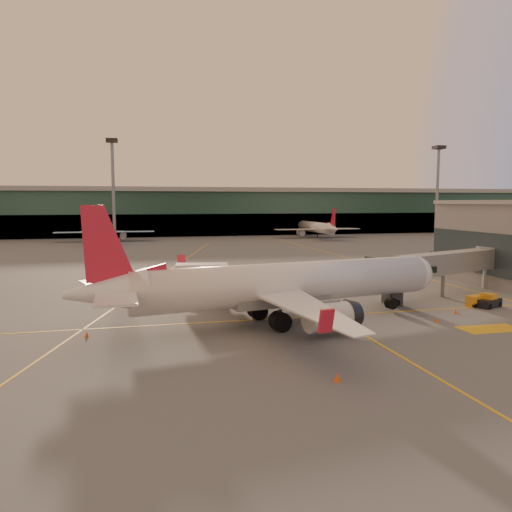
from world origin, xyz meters
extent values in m
plane|color=#4C4F54|center=(0.00, 0.00, 0.00)|extent=(600.00, 600.00, 0.00)
cube|color=gold|center=(0.00, 5.00, 0.01)|extent=(80.00, 0.25, 0.01)
cube|color=gold|center=(-10.00, 45.00, 0.01)|extent=(31.30, 115.98, 0.01)
cube|color=gold|center=(30.00, 70.00, 0.01)|extent=(0.25, 160.00, 0.01)
cube|color=gold|center=(5.00, -8.00, 0.01)|extent=(0.25, 30.00, 0.01)
cube|color=gold|center=(18.00, -4.00, 0.01)|extent=(6.00, 3.00, 0.01)
cube|color=#19382D|center=(0.00, 142.00, 8.00)|extent=(400.00, 18.00, 16.00)
cube|color=gray|center=(0.00, 142.00, 16.80)|extent=(400.00, 20.00, 1.60)
cube|color=black|center=(0.00, 133.50, 4.00)|extent=(400.00, 1.00, 8.00)
cube|color=#2D3D47|center=(33.05, 18.00, 5.00)|extent=(0.30, 21.60, 6.00)
cylinder|color=slate|center=(-20.00, 66.00, 12.50)|extent=(0.70, 0.70, 25.00)
cube|color=black|center=(-20.00, 66.00, 25.20)|extent=(2.40, 2.40, 0.80)
cube|color=slate|center=(-20.00, 66.00, 0.25)|extent=(1.60, 1.60, 0.50)
cylinder|color=slate|center=(55.00, 62.00, 12.50)|extent=(0.70, 0.70, 25.00)
cube|color=black|center=(55.00, 62.00, 25.20)|extent=(2.40, 2.40, 0.80)
cube|color=slate|center=(55.00, 62.00, 0.25)|extent=(1.60, 1.60, 0.50)
cylinder|color=silver|center=(-0.36, 3.09, 4.14)|extent=(32.49, 9.72, 4.14)
sphere|color=silver|center=(15.53, 5.91, 4.14)|extent=(4.06, 4.06, 4.06)
cube|color=black|center=(16.69, 6.12, 4.66)|extent=(2.31, 2.98, 0.72)
cone|color=silver|center=(-18.18, -0.07, 4.45)|extent=(7.66, 5.11, 3.94)
cube|color=silver|center=(-17.17, -3.49, 4.56)|extent=(3.58, 6.81, 0.21)
cylinder|color=silver|center=(1.52, -2.97, 1.86)|extent=(4.73, 3.41, 2.69)
cylinder|color=black|center=(-2.21, 0.03, 0.93)|extent=(2.09, 1.75, 1.86)
cylinder|color=black|center=(-2.21, 0.03, 1.50)|extent=(0.37, 0.37, 1.14)
cube|color=silver|center=(-18.41, 3.48, 4.56)|extent=(5.25, 7.40, 0.21)
cylinder|color=silver|center=(-0.68, 9.43, 1.86)|extent=(4.73, 3.41, 2.69)
cylinder|color=black|center=(-3.15, 5.33, 0.93)|extent=(2.09, 1.75, 1.86)
cylinder|color=black|center=(-3.15, 5.33, 1.50)|extent=(0.37, 0.37, 1.14)
cube|color=slate|center=(-1.52, 2.89, 2.80)|extent=(10.65, 5.05, 1.66)
cylinder|color=black|center=(12.43, 5.36, 0.93)|extent=(1.43, 1.04, 1.30)
cube|color=slate|center=(23.27, 11.74, 4.44)|extent=(22.43, 10.93, 2.70)
cube|color=#2D3035|center=(13.03, 8.09, 4.44)|extent=(4.41, 4.41, 3.00)
cube|color=#2D3035|center=(14.53, 8.99, 1.20)|extent=(1.60, 2.40, 2.40)
cylinder|color=black|center=(14.53, 7.89, 0.40)|extent=(0.80, 0.40, 0.80)
cylinder|color=black|center=(14.53, 10.09, 0.40)|extent=(0.80, 0.40, 0.80)
cylinder|color=slate|center=(23.27, 11.74, 1.57)|extent=(0.50, 0.50, 3.14)
cylinder|color=slate|center=(34.00, 16.00, 4.44)|extent=(4.40, 4.40, 3.00)
cylinder|color=slate|center=(34.00, 16.00, 1.57)|extent=(2.40, 2.40, 3.14)
cube|color=#AC4218|center=(-7.48, 14.90, 0.81)|extent=(3.78, 3.05, 1.62)
cube|color=silver|center=(-7.80, 14.95, 3.35)|extent=(6.58, 3.55, 3.02)
cylinder|color=black|center=(-9.58, 13.89, 0.49)|extent=(1.02, 0.51, 0.97)
cylinder|color=black|center=(-5.74, 13.34, 0.49)|extent=(1.02, 0.51, 0.97)
cube|color=orange|center=(23.56, 5.42, 0.65)|extent=(2.40, 1.76, 1.30)
cylinder|color=black|center=(22.84, 4.69, 0.27)|extent=(0.59, 0.39, 0.54)
cylinder|color=black|center=(24.53, 5.09, 0.27)|extent=(0.59, 0.39, 0.54)
cube|color=black|center=(24.74, 4.77, 0.51)|extent=(3.54, 2.74, 1.01)
cube|color=orange|center=(24.74, 4.77, 1.20)|extent=(1.76, 1.86, 0.83)
cylinder|color=black|center=(24.00, 3.66, 0.32)|extent=(0.70, 0.50, 0.65)
cylinder|color=black|center=(26.04, 4.52, 0.32)|extent=(0.70, 0.50, 0.65)
cone|color=#DB4B0B|center=(18.90, 2.79, 0.27)|extent=(0.43, 0.43, 0.55)
cube|color=#DB4B0B|center=(18.90, 2.79, 0.01)|extent=(0.37, 0.37, 0.03)
cone|color=#DB4B0B|center=(-20.09, 2.14, 0.24)|extent=(0.38, 0.38, 0.49)
cube|color=#DB4B0B|center=(-20.09, 2.14, 0.01)|extent=(0.33, 0.33, 0.03)
cone|color=#DB4B0B|center=(-2.17, -13.96, 0.32)|extent=(0.51, 0.51, 0.64)
cube|color=#DB4B0B|center=(-2.17, -13.96, 0.02)|extent=(0.44, 0.44, 0.03)
cone|color=#DB4B0B|center=(-3.84, 20.78, 0.30)|extent=(0.47, 0.47, 0.60)
cube|color=#DB4B0B|center=(-3.84, 20.78, 0.02)|extent=(0.41, 0.41, 0.03)
cone|color=#DB4B0B|center=(14.46, -0.40, 0.26)|extent=(0.41, 0.41, 0.52)
cube|color=#DB4B0B|center=(14.46, -0.40, 0.01)|extent=(0.35, 0.35, 0.03)
camera|label=1|loc=(-15.38, -44.99, 12.36)|focal=35.00mm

